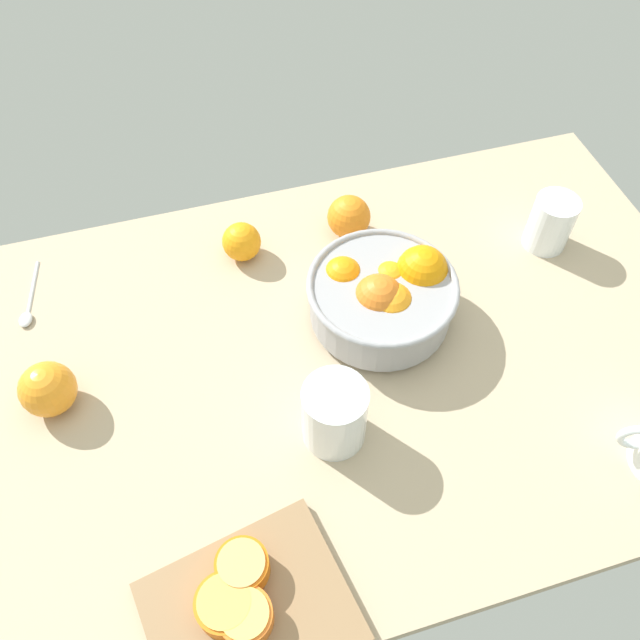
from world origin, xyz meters
TOP-DOWN VIEW (x-y plane):
  - ground_plane at (0.00, 0.00)cm, footprint 130.12×83.23cm
  - fruit_bowl at (8.23, 6.37)cm, footprint 24.82×24.82cm
  - juice_glass at (-6.00, -12.52)cm, footprint 9.52×9.52cm
  - second_glass at (43.15, 14.05)cm, footprint 7.91×7.91cm
  - cutting_board at (-23.70, -33.97)cm, footprint 28.32×24.33cm
  - orange_half_0 at (-24.20, -34.87)cm, footprint 6.93×6.93cm
  - orange_half_1 at (-23.30, -28.98)cm, footprint 6.94×6.94cm
  - orange_half_2 at (-26.29, -32.86)cm, footprint 7.59×7.59cm
  - loose_orange_0 at (-46.09, 4.45)cm, footprint 8.54×8.54cm
  - loose_orange_1 at (8.82, 26.81)cm, footprint 8.07×8.07cm
  - loose_orange_2 at (-11.55, 26.69)cm, footprint 7.05×7.05cm
  - spoon at (-49.81, 25.44)cm, footprint 3.96×15.06cm

SIDE VIEW (x-z plane):
  - ground_plane at x=0.00cm, z-range -3.00..0.00cm
  - spoon at x=-49.81cm, z-range -0.07..0.93cm
  - cutting_board at x=-23.70cm, z-range 0.00..1.90cm
  - loose_orange_2 at x=-11.55cm, z-range 0.00..7.05cm
  - orange_half_0 at x=-24.20cm, z-range 1.86..5.49cm
  - orange_half_2 at x=-26.29cm, z-range 1.86..5.52cm
  - orange_half_1 at x=-23.30cm, z-range 1.86..5.68cm
  - loose_orange_1 at x=8.82cm, z-range 0.00..8.07cm
  - loose_orange_0 at x=-46.09cm, z-range 0.00..8.54cm
  - second_glass at x=43.15cm, z-range -0.42..9.95cm
  - juice_glass at x=-6.00cm, z-range -0.79..10.98cm
  - fruit_bowl at x=8.23cm, z-range -0.47..11.44cm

